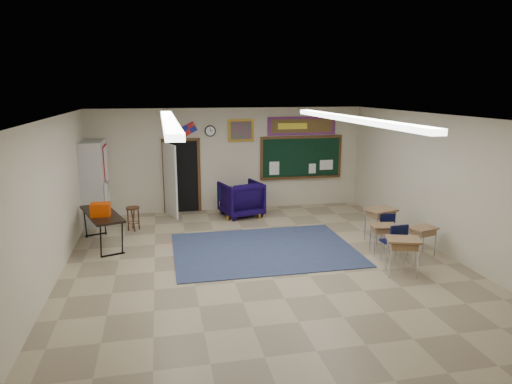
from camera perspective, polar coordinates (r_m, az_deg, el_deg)
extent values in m
plane|color=tan|center=(9.55, 0.91, -8.91)|extent=(9.00, 9.00, 0.00)
cube|color=beige|center=(13.45, -3.35, 4.08)|extent=(8.00, 0.04, 3.00)
cube|color=beige|center=(5.03, 12.71, -11.36)|extent=(8.00, 0.04, 3.00)
cube|color=beige|center=(9.11, -24.40, -1.26)|extent=(0.04, 9.00, 3.00)
cube|color=beige|center=(10.72, 22.29, 0.89)|extent=(0.04, 9.00, 3.00)
cube|color=white|center=(8.89, 0.98, 9.36)|extent=(8.00, 9.00, 0.04)
cube|color=navy|center=(10.32, 1.01, -7.17)|extent=(4.00, 3.00, 0.02)
cube|color=black|center=(13.39, -9.25, 1.93)|extent=(0.95, 0.04, 2.10)
cube|color=silver|center=(12.94, -10.68, 1.42)|extent=(0.35, 0.86, 2.05)
cube|color=#513017|center=(13.92, 5.68, 4.33)|extent=(2.55, 0.05, 1.30)
cube|color=black|center=(13.91, 5.70, 4.32)|extent=(2.40, 0.03, 1.15)
cube|color=#513017|center=(13.97, 5.70, 1.86)|extent=(2.40, 0.12, 0.04)
cube|color=red|center=(13.82, 5.77, 8.23)|extent=(2.10, 0.04, 0.55)
cube|color=brown|center=(13.80, 5.78, 8.22)|extent=(1.90, 0.03, 0.40)
cube|color=olive|center=(13.38, -1.88, 7.71)|extent=(0.75, 0.05, 0.65)
cube|color=#A51466|center=(13.37, -1.87, 7.70)|extent=(0.62, 0.03, 0.52)
cylinder|color=black|center=(13.25, -5.75, 7.60)|extent=(0.32, 0.05, 0.32)
cylinder|color=white|center=(13.23, -5.74, 7.60)|extent=(0.26, 0.02, 0.26)
cube|color=#B5B5B0|center=(12.85, -19.49, 1.14)|extent=(0.55, 1.25, 2.20)
imported|color=black|center=(12.90, -1.88, -0.85)|extent=(1.28, 1.30, 0.98)
cube|color=olive|center=(10.26, 15.70, -4.06)|extent=(0.61, 0.49, 0.04)
cube|color=brown|center=(10.28, 15.67, -4.55)|extent=(0.53, 0.42, 0.11)
cube|color=olive|center=(11.05, 15.36, -2.15)|extent=(0.77, 0.66, 0.04)
cube|color=brown|center=(11.08, 15.32, -2.70)|extent=(0.66, 0.56, 0.13)
cube|color=olive|center=(9.18, 17.95, -5.68)|extent=(0.73, 0.63, 0.04)
cube|color=brown|center=(9.22, 17.91, -6.29)|extent=(0.63, 0.54, 0.12)
cube|color=olive|center=(10.38, 20.17, -4.24)|extent=(0.63, 0.54, 0.04)
cube|color=brown|center=(10.40, 20.13, -4.72)|extent=(0.55, 0.46, 0.11)
cube|color=black|center=(11.00, -18.75, -2.60)|extent=(1.19, 1.96, 0.05)
cube|color=#C83403|center=(10.70, -18.86, -2.08)|extent=(0.41, 0.31, 0.29)
cylinder|color=#4B2816|center=(11.95, -15.16, -1.94)|extent=(0.34, 0.34, 0.04)
torus|color=#4B2816|center=(12.05, -15.05, -3.70)|extent=(0.28, 0.28, 0.02)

